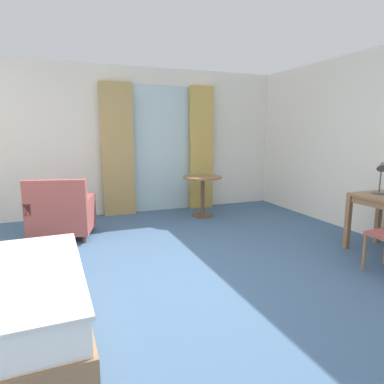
% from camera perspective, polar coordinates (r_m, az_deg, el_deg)
% --- Properties ---
extents(ground, '(6.80, 6.93, 0.10)m').
position_cam_1_polar(ground, '(3.53, -2.82, -15.72)').
color(ground, '#426084').
extents(wall_back, '(6.40, 0.12, 2.62)m').
position_cam_1_polar(wall_back, '(6.31, -12.36, 8.33)').
color(wall_back, white).
rests_on(wall_back, ground).
extents(balcony_glass_door, '(1.15, 0.02, 2.31)m').
position_cam_1_polar(balcony_glass_door, '(6.40, -5.43, 7.13)').
color(balcony_glass_door, silver).
rests_on(balcony_glass_door, ground).
extents(curtain_panel_left, '(0.56, 0.10, 2.32)m').
position_cam_1_polar(curtain_panel_left, '(6.13, -12.40, 6.88)').
color(curtain_panel_left, tan).
rests_on(curtain_panel_left, ground).
extents(curtain_panel_right, '(0.46, 0.10, 2.32)m').
position_cam_1_polar(curtain_panel_right, '(6.57, 1.56, 7.32)').
color(curtain_panel_right, tan).
rests_on(curtain_panel_right, ground).
extents(desk_lamp, '(0.30, 0.28, 0.47)m').
position_cam_1_polar(desk_lamp, '(4.67, 29.39, 3.06)').
color(desk_lamp, '#4C4C51').
rests_on(desk_lamp, writing_desk).
extents(armchair_by_window, '(0.96, 0.94, 0.87)m').
position_cam_1_polar(armchair_by_window, '(5.10, -21.09, -3.54)').
color(armchair_by_window, '#9E4C47').
rests_on(armchair_by_window, ground).
extents(round_cafe_table, '(0.68, 0.68, 0.71)m').
position_cam_1_polar(round_cafe_table, '(5.96, 1.79, 0.89)').
color(round_cafe_table, olive).
rests_on(round_cafe_table, ground).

